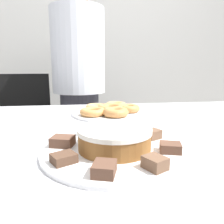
{
  "coord_description": "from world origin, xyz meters",
  "views": [
    {
      "loc": [
        -0.09,
        -0.77,
        0.95
      ],
      "look_at": [
        0.01,
        0.02,
        0.79
      ],
      "focal_mm": 35.0,
      "sensor_mm": 36.0,
      "label": 1
    }
  ],
  "objects_px": {
    "person_standing": "(79,87)",
    "plate_cake": "(114,150)",
    "frosted_cake": "(115,138)",
    "office_chair_left": "(24,137)",
    "plate_donuts": "(111,113)"
  },
  "relations": [
    {
      "from": "office_chair_left",
      "to": "plate_donuts",
      "type": "distance_m",
      "value": 0.92
    },
    {
      "from": "person_standing",
      "to": "plate_cake",
      "type": "distance_m",
      "value": 1.16
    },
    {
      "from": "plate_cake",
      "to": "plate_donuts",
      "type": "relative_size",
      "value": 1.04
    },
    {
      "from": "office_chair_left",
      "to": "frosted_cake",
      "type": "relative_size",
      "value": 4.59
    },
    {
      "from": "frosted_cake",
      "to": "person_standing",
      "type": "bearing_deg",
      "value": 95.48
    },
    {
      "from": "person_standing",
      "to": "plate_cake",
      "type": "xyz_separation_m",
      "value": [
        0.11,
        -1.15,
        -0.07
      ]
    },
    {
      "from": "person_standing",
      "to": "frosted_cake",
      "type": "relative_size",
      "value": 7.9
    },
    {
      "from": "person_standing",
      "to": "frosted_cake",
      "type": "bearing_deg",
      "value": -84.52
    },
    {
      "from": "office_chair_left",
      "to": "plate_donuts",
      "type": "xyz_separation_m",
      "value": [
        0.59,
        -0.64,
        0.31
      ]
    },
    {
      "from": "person_standing",
      "to": "plate_cake",
      "type": "height_order",
      "value": "person_standing"
    },
    {
      "from": "person_standing",
      "to": "plate_donuts",
      "type": "distance_m",
      "value": 0.69
    },
    {
      "from": "plate_cake",
      "to": "frosted_cake",
      "type": "bearing_deg",
      "value": -105.71
    },
    {
      "from": "person_standing",
      "to": "frosted_cake",
      "type": "distance_m",
      "value": 1.15
    },
    {
      "from": "plate_cake",
      "to": "plate_donuts",
      "type": "distance_m",
      "value": 0.48
    },
    {
      "from": "office_chair_left",
      "to": "plate_cake",
      "type": "height_order",
      "value": "office_chair_left"
    }
  ]
}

